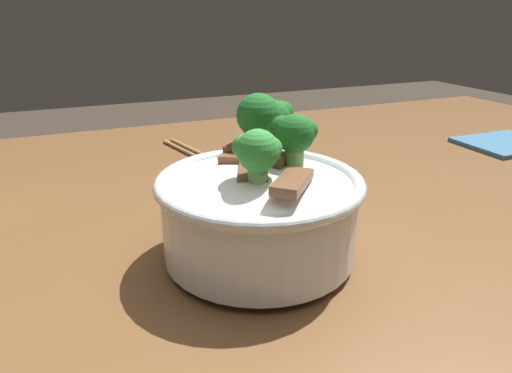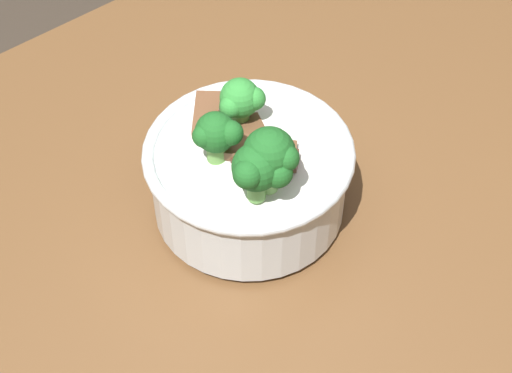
{
  "view_description": "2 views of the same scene",
  "coord_description": "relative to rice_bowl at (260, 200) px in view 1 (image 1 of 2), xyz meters",
  "views": [
    {
      "loc": [
        -0.3,
        -0.49,
        1.05
      ],
      "look_at": [
        -0.15,
        -0.11,
        0.89
      ],
      "focal_mm": 31.62,
      "sensor_mm": 36.0,
      "label": 1
    },
    {
      "loc": [
        0.2,
        0.29,
        1.44
      ],
      "look_at": [
        -0.15,
        -0.11,
        0.84
      ],
      "focal_mm": 56.32,
      "sensor_mm": 36.0,
      "label": 2
    }
  ],
  "objects": [
    {
      "name": "rice_bowl",
      "position": [
        0.0,
        0.0,
        0.0
      ],
      "size": [
        0.2,
        0.2,
        0.16
      ],
      "color": "silver",
      "rests_on": "dining_table"
    },
    {
      "name": "dining_table",
      "position": [
        0.14,
        0.11,
        -0.14
      ],
      "size": [
        1.58,
        1.01,
        0.81
      ],
      "color": "brown",
      "rests_on": "ground"
    },
    {
      "name": "chopsticks_pair",
      "position": [
        0.03,
        0.37,
        -0.06
      ],
      "size": [
        0.07,
        0.2,
        0.01
      ],
      "color": "#9E7A4C",
      "rests_on": "dining_table"
    },
    {
      "name": "folded_napkin",
      "position": [
        0.59,
        0.2,
        -0.06
      ],
      "size": [
        0.16,
        0.13,
        0.01
      ],
      "primitive_type": "cube",
      "rotation": [
        0.0,
        0.0,
        -0.01
      ],
      "color": "#386689",
      "rests_on": "dining_table"
    }
  ]
}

